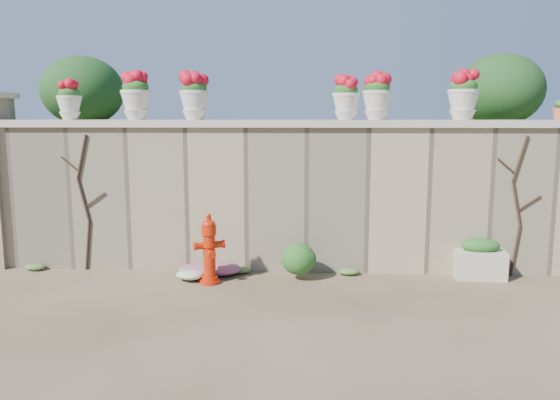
{
  "coord_description": "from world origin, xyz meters",
  "views": [
    {
      "loc": [
        0.43,
        -5.75,
        2.16
      ],
      "look_at": [
        0.06,
        1.4,
        1.05
      ],
      "focal_mm": 35.0,
      "sensor_mm": 36.0,
      "label": 1
    }
  ],
  "objects": [
    {
      "name": "ground",
      "position": [
        0.0,
        0.0,
        0.0
      ],
      "size": [
        80.0,
        80.0,
        0.0
      ],
      "primitive_type": "plane",
      "color": "#463923",
      "rests_on": "ground"
    },
    {
      "name": "stone_wall",
      "position": [
        0.0,
        1.8,
        1.0
      ],
      "size": [
        8.0,
        0.4,
        2.0
      ],
      "primitive_type": "cube",
      "color": "#9C8768",
      "rests_on": "ground"
    },
    {
      "name": "wall_cap",
      "position": [
        0.0,
        1.8,
        2.05
      ],
      "size": [
        8.1,
        0.52,
        0.1
      ],
      "primitive_type": "cube",
      "color": "beige",
      "rests_on": "stone_wall"
    },
    {
      "name": "raised_fill",
      "position": [
        0.0,
        5.0,
        1.0
      ],
      "size": [
        9.0,
        6.0,
        2.0
      ],
      "primitive_type": "cube",
      "color": "#384C23",
      "rests_on": "ground"
    },
    {
      "name": "back_shrub_left",
      "position": [
        -3.2,
        3.0,
        2.55
      ],
      "size": [
        1.3,
        1.3,
        1.1
      ],
      "primitive_type": "ellipsoid",
      "color": "#143814",
      "rests_on": "raised_fill"
    },
    {
      "name": "back_shrub_right",
      "position": [
        3.4,
        3.0,
        2.55
      ],
      "size": [
        1.3,
        1.3,
        1.1
      ],
      "primitive_type": "ellipsoid",
      "color": "#143814",
      "rests_on": "raised_fill"
    },
    {
      "name": "vine_left",
      "position": [
        -2.67,
        1.58,
        0.99
      ],
      "size": [
        0.6,
        0.04,
        1.91
      ],
      "color": "black",
      "rests_on": "ground"
    },
    {
      "name": "vine_right",
      "position": [
        3.23,
        1.58,
        0.99
      ],
      "size": [
        0.6,
        0.04,
        1.91
      ],
      "color": "black",
      "rests_on": "ground"
    },
    {
      "name": "fire_hydrant",
      "position": [
        -0.83,
        1.03,
        0.46
      ],
      "size": [
        0.39,
        0.28,
        0.92
      ],
      "rotation": [
        0.0,
        0.0,
        0.43
      ],
      "color": "red",
      "rests_on": "ground"
    },
    {
      "name": "planter_box",
      "position": [
        2.74,
        1.47,
        0.25
      ],
      "size": [
        0.67,
        0.42,
        0.54
      ],
      "rotation": [
        0.0,
        0.0,
        -0.07
      ],
      "color": "beige",
      "rests_on": "ground"
    },
    {
      "name": "green_shrub",
      "position": [
        0.36,
        1.29,
        0.32
      ],
      "size": [
        0.67,
        0.61,
        0.64
      ],
      "primitive_type": "ellipsoid",
      "color": "#1E5119",
      "rests_on": "ground"
    },
    {
      "name": "magenta_clump",
      "position": [
        -0.89,
        1.31,
        0.11
      ],
      "size": [
        0.8,
        0.53,
        0.21
      ],
      "primitive_type": "ellipsoid",
      "color": "#CA2895",
      "rests_on": "ground"
    },
    {
      "name": "white_flowers",
      "position": [
        -1.14,
        1.16,
        0.1
      ],
      "size": [
        0.53,
        0.42,
        0.19
      ],
      "primitive_type": "ellipsoid",
      "color": "white",
      "rests_on": "ground"
    },
    {
      "name": "urn_pot_0",
      "position": [
        -2.9,
        1.8,
        2.36
      ],
      "size": [
        0.34,
        0.34,
        0.53
      ],
      "color": "beige",
      "rests_on": "wall_cap"
    },
    {
      "name": "urn_pot_1",
      "position": [
        -1.96,
        1.8,
        2.42
      ],
      "size": [
        0.42,
        0.42,
        0.65
      ],
      "color": "beige",
      "rests_on": "wall_cap"
    },
    {
      "name": "urn_pot_2",
      "position": [
        -1.14,
        1.8,
        2.42
      ],
      "size": [
        0.41,
        0.41,
        0.64
      ],
      "color": "beige",
      "rests_on": "wall_cap"
    },
    {
      "name": "urn_pot_3",
      "position": [
        0.94,
        1.8,
        2.39
      ],
      "size": [
        0.37,
        0.37,
        0.58
      ],
      "color": "beige",
      "rests_on": "wall_cap"
    },
    {
      "name": "urn_pot_4",
      "position": [
        1.35,
        1.8,
        2.41
      ],
      "size": [
        0.4,
        0.4,
        0.63
      ],
      "color": "beige",
      "rests_on": "wall_cap"
    },
    {
      "name": "urn_pot_5",
      "position": [
        2.5,
        1.8,
        2.42
      ],
      "size": [
        0.41,
        0.41,
        0.65
      ],
      "color": "beige",
      "rests_on": "wall_cap"
    }
  ]
}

